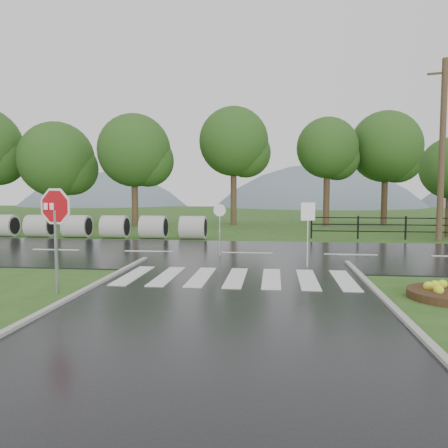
# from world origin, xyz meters

# --- Properties ---
(ground) EXTENTS (120.00, 120.00, 0.00)m
(ground) POSITION_xyz_m (0.00, 0.00, 0.00)
(ground) COLOR #2B521B
(ground) RESTS_ON ground
(main_road) EXTENTS (90.00, 8.00, 0.04)m
(main_road) POSITION_xyz_m (0.00, 10.00, 0.00)
(main_road) COLOR black
(main_road) RESTS_ON ground
(crosswalk) EXTENTS (6.50, 2.80, 0.02)m
(crosswalk) POSITION_xyz_m (0.00, 5.00, 0.06)
(crosswalk) COLOR silver
(crosswalk) RESTS_ON ground
(fence_west) EXTENTS (9.58, 0.08, 1.20)m
(fence_west) POSITION_xyz_m (7.75, 16.00, 0.72)
(fence_west) COLOR black
(fence_west) RESTS_ON ground
(hills) EXTENTS (102.00, 48.00, 48.00)m
(hills) POSITION_xyz_m (3.49, 65.00, -15.54)
(hills) COLOR slate
(hills) RESTS_ON ground
(treeline) EXTENTS (83.20, 5.20, 10.00)m
(treeline) POSITION_xyz_m (1.00, 24.00, 0.00)
(treeline) COLOR #204616
(treeline) RESTS_ON ground
(culvert_pipes) EXTENTS (13.90, 1.20, 1.20)m
(culvert_pipes) POSITION_xyz_m (-9.42, 15.00, 0.60)
(culvert_pipes) COLOR #9E9B93
(culvert_pipes) RESTS_ON ground
(stop_sign) EXTENTS (1.19, 0.32, 2.75)m
(stop_sign) POSITION_xyz_m (-4.21, 2.84, 1.91)
(stop_sign) COLOR #939399
(stop_sign) RESTS_ON ground
(reg_sign_small) EXTENTS (0.46, 0.15, 2.13)m
(reg_sign_small) POSITION_xyz_m (2.14, 7.08, 1.51)
(reg_sign_small) COLOR #939399
(reg_sign_small) RESTS_ON ground
(reg_sign_round) EXTENTS (0.47, 0.06, 2.01)m
(reg_sign_round) POSITION_xyz_m (-0.99, 9.17, 1.29)
(reg_sign_round) COLOR #939399
(reg_sign_round) RESTS_ON ground
(utility_pole_east) EXTENTS (1.55, 0.52, 8.88)m
(utility_pole_east) POSITION_xyz_m (9.20, 15.50, 4.51)
(utility_pole_east) COLOR #473523
(utility_pole_east) RESTS_ON ground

